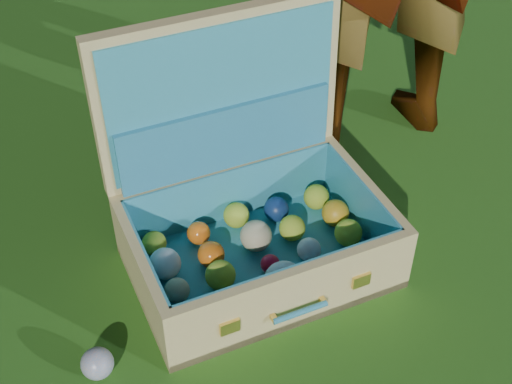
% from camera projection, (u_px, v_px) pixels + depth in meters
% --- Properties ---
extents(ground, '(60.00, 60.00, 0.00)m').
position_uv_depth(ground, '(325.00, 314.00, 1.67)').
color(ground, '#215114').
rests_on(ground, ground).
extents(stray_ball, '(0.07, 0.07, 0.07)m').
position_uv_depth(stray_ball, '(97.00, 363.00, 1.52)').
color(stray_ball, teal).
rests_on(stray_ball, ground).
extents(suitcase, '(0.72, 0.63, 0.59)m').
position_uv_depth(suitcase, '(246.00, 202.00, 1.72)').
color(suitcase, tan).
rests_on(suitcase, ground).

